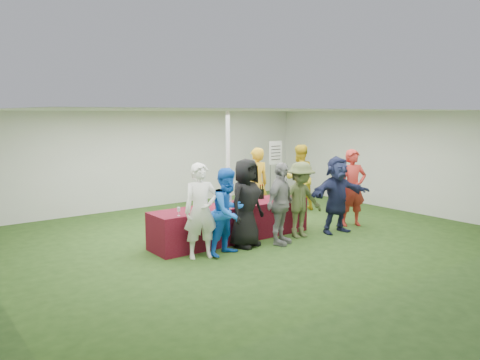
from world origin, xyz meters
TOP-DOWN VIEW (x-y plane):
  - ground at (0.00, 0.00)m, footprint 60.00×60.00m
  - tent at (0.50, 1.20)m, footprint 10.00×10.00m
  - serving_table at (-0.43, -0.25)m, footprint 3.60×0.80m
  - wine_bottles at (0.19, -0.11)m, footprint 0.73×0.12m
  - wine_glasses at (-1.31, -0.52)m, footprint 1.23×0.12m
  - water_bottle at (-0.43, -0.17)m, footprint 0.07×0.07m
  - bar_towel at (1.05, -0.20)m, footprint 0.25×0.18m
  - dump_bucket at (1.23, -0.47)m, footprint 0.22×0.22m
  - wine_list_sign at (3.26, 2.58)m, footprint 0.50×0.03m
  - staff_pourer at (1.12, 0.87)m, footprint 0.73×0.55m
  - staff_back at (2.78, 1.06)m, footprint 0.96×0.79m
  - customer_0 at (-1.62, -0.90)m, footprint 0.74×0.59m
  - customer_1 at (-1.12, -1.05)m, footprint 0.93×0.80m
  - customer_2 at (-0.52, -0.83)m, footprint 0.98×0.78m
  - customer_3 at (0.12, -1.13)m, footprint 1.06×0.74m
  - customer_4 at (0.83, -0.98)m, footprint 1.11×0.71m
  - customer_5 at (1.76, -1.17)m, footprint 1.64×0.73m
  - customer_6 at (2.54, -0.97)m, footprint 0.78×0.67m

SIDE VIEW (x-z plane):
  - ground at x=0.00m, z-range 0.00..0.00m
  - serving_table at x=-0.43m, z-range 0.00..0.75m
  - bar_towel at x=1.05m, z-range 0.75..0.78m
  - customer_4 at x=0.83m, z-range 0.00..1.62m
  - customer_1 at x=-1.12m, z-range 0.00..1.64m
  - customer_3 at x=0.12m, z-range 0.00..1.67m
  - dump_bucket at x=1.23m, z-range 0.75..0.93m
  - water_bottle at x=-0.43m, z-range 0.74..0.97m
  - customer_5 at x=1.76m, z-range 0.00..1.71m
  - wine_glasses at x=-1.31m, z-range 0.78..0.94m
  - wine_bottles at x=0.19m, z-range 0.71..1.03m
  - customer_0 at x=-1.62m, z-range 0.00..1.76m
  - customer_2 at x=-0.52m, z-range 0.00..1.76m
  - staff_back at x=2.78m, z-range 0.00..1.80m
  - staff_pourer at x=1.12m, z-range 0.00..1.80m
  - customer_6 at x=2.54m, z-range 0.00..1.81m
  - wine_list_sign at x=3.26m, z-range 0.42..2.22m
  - tent at x=0.50m, z-range -3.65..6.35m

